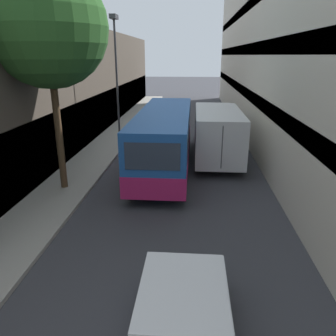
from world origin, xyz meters
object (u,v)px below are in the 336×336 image
at_px(street_tree_left, 47,27).
at_px(bus, 165,138).
at_px(street_lamp, 116,59).
at_px(car_hatchback, 182,322).
at_px(box_truck, 216,130).

bearing_deg(street_tree_left, bus, 38.86).
bearing_deg(street_lamp, bus, -49.45).
xyz_separation_m(bus, street_lamp, (-3.12, 3.65, 3.68)).
xyz_separation_m(bus, street_tree_left, (-4.02, -3.24, 4.88)).
distance_m(car_hatchback, street_lamp, 15.93).
distance_m(car_hatchback, box_truck, 13.43).
height_order(bus, box_truck, bus).
relative_size(street_lamp, street_tree_left, 0.87).
height_order(car_hatchback, box_truck, box_truck).
bearing_deg(car_hatchback, street_tree_left, 124.45).
xyz_separation_m(car_hatchback, street_lamp, (-4.41, 14.63, 4.50)).
bearing_deg(street_lamp, box_truck, -12.62).
bearing_deg(street_lamp, street_tree_left, -97.43).
distance_m(bus, street_lamp, 6.05).
height_order(street_lamp, street_tree_left, street_tree_left).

